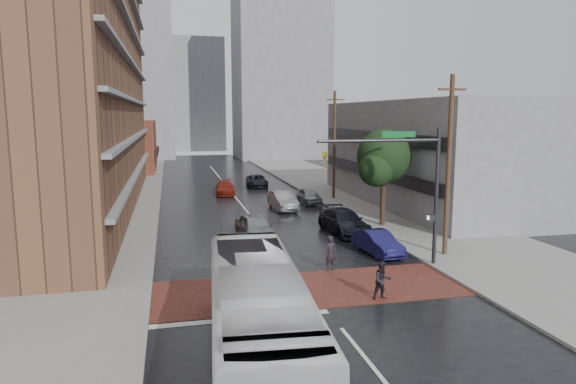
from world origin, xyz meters
TOP-DOWN VIEW (x-y plane):
  - ground at (0.00, 0.00)m, footprint 160.00×160.00m
  - crosswalk at (0.00, 0.50)m, footprint 14.00×5.00m
  - sidewalk_west at (-11.50, 25.00)m, footprint 9.00×90.00m
  - sidewalk_east at (11.50, 25.00)m, footprint 9.00×90.00m
  - apartment_block at (-14.00, 24.00)m, footprint 10.00×44.00m
  - storefront_west at (-12.00, 54.00)m, footprint 8.00×16.00m
  - building_east at (16.50, 20.00)m, footprint 11.00×26.00m
  - distant_tower_west at (-14.00, 78.00)m, footprint 18.00×16.00m
  - distant_tower_east at (14.00, 72.00)m, footprint 16.00×14.00m
  - distant_tower_center at (0.00, 95.00)m, footprint 12.00×10.00m
  - street_tree at (8.52, 12.03)m, footprint 4.20×4.10m
  - signal_mast at (5.85, 2.50)m, footprint 6.50×0.30m
  - utility_pole_near at (8.80, 4.00)m, footprint 1.60×0.26m
  - utility_pole_far at (8.80, 24.00)m, footprint 1.60×0.26m
  - transit_bus at (-3.52, -6.29)m, footprint 3.68×12.01m
  - pedestrian_a at (1.81, 3.00)m, footprint 0.76×0.63m
  - pedestrian_b at (2.69, -1.50)m, footprint 0.83×0.66m
  - car_travel_a at (-0.90, 10.23)m, footprint 2.31×4.92m
  - car_travel_b at (3.04, 19.88)m, footprint 1.88×4.75m
  - car_travel_c at (-0.77, 29.31)m, footprint 2.13×4.63m
  - suv_travel at (3.22, 33.97)m, footprint 2.53×4.86m
  - car_parked_near at (5.34, 5.31)m, footprint 1.85×4.17m
  - car_parked_mid at (5.20, 10.75)m, footprint 2.58×5.54m
  - car_parked_far at (6.02, 22.52)m, footprint 1.67×3.97m

SIDE VIEW (x-z plane):
  - ground at x=0.00m, z-range 0.00..0.00m
  - crosswalk at x=0.00m, z-range 0.00..0.02m
  - sidewalk_west at x=-11.50m, z-range 0.00..0.15m
  - sidewalk_east at x=11.50m, z-range 0.00..0.15m
  - suv_travel at x=3.22m, z-range 0.00..1.31m
  - car_travel_c at x=-0.77m, z-range 0.00..1.31m
  - car_parked_near at x=5.34m, z-range 0.00..1.33m
  - car_parked_far at x=6.02m, z-range 0.00..1.34m
  - car_travel_b at x=3.04m, z-range 0.00..1.54m
  - car_parked_mid at x=5.20m, z-range 0.00..1.56m
  - car_travel_a at x=-0.90m, z-range 0.00..1.63m
  - pedestrian_b at x=2.69m, z-range 0.00..1.68m
  - pedestrian_a at x=1.81m, z-range 0.00..1.79m
  - transit_bus at x=-3.52m, z-range 0.00..3.30m
  - storefront_west at x=-12.00m, z-range 0.00..7.00m
  - building_east at x=16.50m, z-range 0.00..9.00m
  - signal_mast at x=5.85m, z-range 1.13..8.33m
  - street_tree at x=8.52m, z-range 1.28..8.18m
  - utility_pole_near at x=8.80m, z-range 0.14..10.14m
  - utility_pole_far at x=8.80m, z-range 0.14..10.14m
  - distant_tower_center at x=0.00m, z-range 0.00..24.00m
  - apartment_block at x=-14.00m, z-range 0.00..28.00m
  - distant_tower_west at x=-14.00m, z-range 0.00..32.00m
  - distant_tower_east at x=14.00m, z-range 0.00..36.00m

